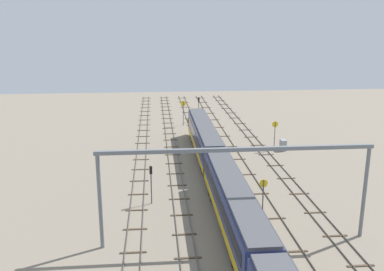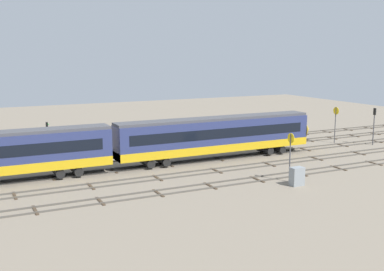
% 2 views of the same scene
% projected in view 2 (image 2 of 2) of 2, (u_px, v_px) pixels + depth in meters
% --- Properties ---
extents(ground_plane, '(136.04, 136.04, 0.00)m').
position_uv_depth(ground_plane, '(169.00, 165.00, 52.62)').
color(ground_plane, gray).
extents(track_near_foreground, '(120.04, 2.40, 0.16)m').
position_uv_depth(track_near_foreground, '(210.00, 186.00, 44.09)').
color(track_near_foreground, '#59544C').
rests_on(track_near_foreground, ground).
extents(track_second_near, '(120.04, 2.40, 0.16)m').
position_uv_depth(track_second_near, '(188.00, 174.00, 48.35)').
color(track_second_near, '#59544C').
rests_on(track_second_near, ground).
extents(track_with_train, '(120.04, 2.40, 0.16)m').
position_uv_depth(track_with_train, '(169.00, 164.00, 52.60)').
color(track_with_train, '#59544C').
rests_on(track_with_train, ground).
extents(track_second_far, '(120.04, 2.40, 0.16)m').
position_uv_depth(track_second_far, '(153.00, 156.00, 56.86)').
color(track_second_far, '#59544C').
rests_on(track_second_far, ground).
extents(track_far_background, '(120.04, 2.40, 0.16)m').
position_uv_depth(track_far_background, '(139.00, 149.00, 61.12)').
color(track_far_background, '#59544C').
rests_on(track_far_background, ground).
extents(speed_sign_near_foreground, '(0.14, 1.04, 4.97)m').
position_uv_depth(speed_sign_near_foreground, '(336.00, 119.00, 64.87)').
color(speed_sign_near_foreground, '#4C4C51').
rests_on(speed_sign_near_foreground, ground).
extents(speed_sign_far_trackside, '(0.14, 0.96, 4.74)m').
position_uv_depth(speed_sign_far_trackside, '(290.00, 150.00, 45.20)').
color(speed_sign_far_trackside, '#4C4C51').
rests_on(speed_sign_far_trackside, ground).
extents(signal_light_trackside_approach, '(0.31, 0.32, 4.99)m').
position_uv_depth(signal_light_trackside_approach, '(374.00, 121.00, 63.41)').
color(signal_light_trackside_approach, '#4C4C51').
rests_on(signal_light_trackside_approach, ground).
extents(signal_light_trackside_departure, '(0.31, 0.32, 4.47)m').
position_uv_depth(signal_light_trackside_departure, '(47.00, 136.00, 54.13)').
color(signal_light_trackside_departure, '#4C4C51').
rests_on(signal_light_trackside_departure, ground).
extents(relay_cabinet, '(1.28, 0.84, 1.74)m').
position_uv_depth(relay_cabinet, '(297.00, 176.00, 44.25)').
color(relay_cabinet, gray).
rests_on(relay_cabinet, ground).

